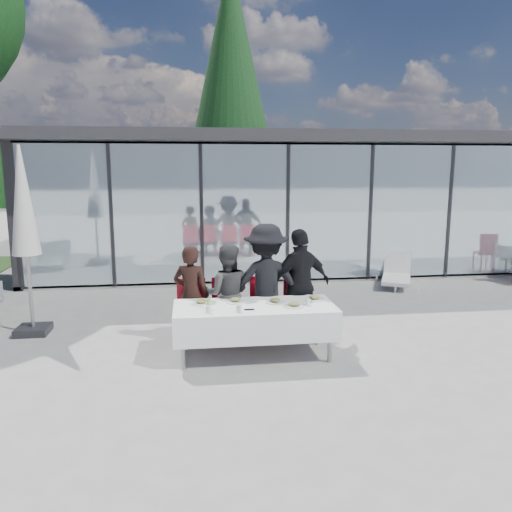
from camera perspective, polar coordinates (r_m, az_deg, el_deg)
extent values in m
plane|color=gray|center=(7.65, 1.67, -10.23)|extent=(90.00, 90.00, 0.00)
cube|color=gray|center=(15.62, 4.27, 0.50)|extent=(14.00, 8.00, 0.10)
cube|color=black|center=(19.27, 1.97, 6.99)|extent=(14.00, 0.20, 3.20)
cube|color=black|center=(15.57, -21.49, 5.54)|extent=(0.20, 8.00, 3.20)
cube|color=black|center=(18.15, 26.32, 5.75)|extent=(0.20, 8.00, 3.20)
cube|color=silver|center=(11.59, 8.36, 4.78)|extent=(13.60, 0.06, 3.10)
cube|color=#2D2D30|center=(15.02, 4.76, 12.63)|extent=(14.80, 8.80, 0.24)
cube|color=#262628|center=(11.74, -25.62, 3.96)|extent=(0.08, 0.10, 3.10)
cube|color=#262628|center=(11.29, -16.18, 4.35)|extent=(0.08, 0.10, 3.10)
cube|color=#262628|center=(11.16, -6.25, 4.63)|extent=(0.08, 0.10, 3.10)
cube|color=#262628|center=(11.37, 3.62, 4.77)|extent=(0.08, 0.10, 3.10)
cube|color=#262628|center=(11.89, 12.88, 4.77)|extent=(0.08, 0.10, 3.10)
cube|color=#262628|center=(12.70, 21.16, 4.67)|extent=(0.08, 0.10, 3.10)
cube|color=#B60C1D|center=(13.77, -4.67, 0.87)|extent=(0.45, 0.45, 0.90)
cube|color=#B60C1D|center=(14.41, 1.20, 1.32)|extent=(0.45, 0.45, 0.90)
cube|color=#B60C1D|center=(14.52, 11.30, 1.19)|extent=(0.45, 0.45, 0.90)
cube|color=#B60C1D|center=(15.90, 17.34, 1.69)|extent=(0.45, 0.45, 0.90)
cube|color=black|center=(35.41, -15.53, 9.05)|extent=(6.50, 2.00, 4.40)
cube|color=black|center=(35.22, -2.36, 9.40)|extent=(6.50, 2.00, 4.40)
cube|color=black|center=(36.81, 10.31, 9.28)|extent=(6.50, 2.00, 4.40)
cube|color=black|center=(39.97, 21.43, 8.81)|extent=(6.50, 2.00, 4.40)
cube|color=white|center=(7.08, -0.17, -7.30)|extent=(2.26, 0.96, 0.42)
cylinder|color=gray|center=(6.76, -8.35, -9.93)|extent=(0.06, 0.06, 0.71)
cylinder|color=gray|center=(7.01, 8.44, -9.19)|extent=(0.06, 0.06, 0.71)
cylinder|color=gray|center=(7.42, -8.28, -8.08)|extent=(0.06, 0.06, 0.71)
cylinder|color=gray|center=(7.65, 7.00, -7.49)|extent=(0.06, 0.06, 0.71)
imported|color=black|center=(7.58, -7.41, -4.46)|extent=(0.71, 0.71, 1.53)
cube|color=#B60C1D|center=(7.69, -7.36, -6.67)|extent=(0.44, 0.44, 0.05)
cube|color=#B60C1D|center=(7.81, -7.41, -4.49)|extent=(0.44, 0.04, 0.55)
cylinder|color=#B60C1D|center=(7.59, -8.69, -8.79)|extent=(0.04, 0.04, 0.43)
cylinder|color=#B60C1D|center=(7.59, -5.94, -8.73)|extent=(0.04, 0.04, 0.43)
cylinder|color=#B60C1D|center=(7.93, -8.64, -7.95)|extent=(0.04, 0.04, 0.43)
cylinder|color=#B60C1D|center=(7.93, -6.01, -7.89)|extent=(0.04, 0.04, 0.43)
imported|color=#464646|center=(7.60, -3.35, -4.35)|extent=(0.83, 0.83, 1.53)
cube|color=#B60C1D|center=(7.71, -3.34, -6.56)|extent=(0.44, 0.44, 0.05)
cube|color=#B60C1D|center=(7.83, -3.47, -4.39)|extent=(0.44, 0.04, 0.55)
cylinder|color=#B60C1D|center=(7.60, -4.59, -8.69)|extent=(0.04, 0.04, 0.43)
cylinder|color=#B60C1D|center=(7.62, -1.86, -8.60)|extent=(0.04, 0.04, 0.43)
cylinder|color=#B60C1D|center=(7.94, -4.73, -7.85)|extent=(0.04, 0.04, 0.43)
cylinder|color=#B60C1D|center=(7.96, -2.11, -7.77)|extent=(0.04, 0.04, 0.43)
imported|color=black|center=(7.63, 1.15, -3.13)|extent=(1.22, 1.22, 1.83)
cube|color=#B60C1D|center=(7.77, 1.11, -6.41)|extent=(0.44, 0.44, 0.05)
cube|color=#B60C1D|center=(7.89, 0.90, -4.26)|extent=(0.44, 0.04, 0.55)
cylinder|color=#B60C1D|center=(7.65, -0.05, -8.53)|extent=(0.04, 0.04, 0.43)
cylinder|color=#B60C1D|center=(7.70, 2.64, -8.41)|extent=(0.04, 0.04, 0.43)
cylinder|color=#B60C1D|center=(7.99, -0.38, -7.71)|extent=(0.04, 0.04, 0.43)
cylinder|color=#B60C1D|center=(8.04, 2.19, -7.60)|extent=(0.04, 0.04, 0.43)
imported|color=black|center=(7.73, 5.08, -3.30)|extent=(1.29, 1.29, 1.74)
cube|color=#B60C1D|center=(7.86, 4.99, -6.24)|extent=(0.44, 0.44, 0.05)
cube|color=#B60C1D|center=(7.99, 4.71, -4.12)|extent=(0.44, 0.04, 0.55)
cylinder|color=#B60C1D|center=(7.73, 3.93, -8.34)|extent=(0.04, 0.04, 0.43)
cylinder|color=#B60C1D|center=(7.81, 6.55, -8.20)|extent=(0.04, 0.04, 0.43)
cylinder|color=#B60C1D|center=(8.07, 3.43, -7.54)|extent=(0.04, 0.04, 0.43)
cylinder|color=#B60C1D|center=(8.14, 5.94, -7.41)|extent=(0.04, 0.04, 0.43)
cylinder|color=white|center=(7.14, -6.27, -5.40)|extent=(0.28, 0.28, 0.01)
ellipsoid|color=#A98243|center=(7.13, -6.28, -5.14)|extent=(0.15, 0.15, 0.05)
cylinder|color=white|center=(7.18, -2.37, -5.25)|extent=(0.28, 0.28, 0.01)
ellipsoid|color=#496726|center=(7.17, -2.37, -4.99)|extent=(0.15, 0.15, 0.05)
cylinder|color=white|center=(7.15, 2.22, -5.31)|extent=(0.28, 0.28, 0.01)
ellipsoid|color=#A98243|center=(7.15, 2.22, -5.05)|extent=(0.15, 0.15, 0.05)
cylinder|color=white|center=(7.35, 6.72, -4.94)|extent=(0.28, 0.28, 0.01)
ellipsoid|color=#496726|center=(7.35, 6.72, -4.69)|extent=(0.15, 0.15, 0.05)
cylinder|color=white|center=(6.97, 4.37, -5.74)|extent=(0.28, 0.28, 0.01)
ellipsoid|color=#496726|center=(6.97, 4.37, -5.48)|extent=(0.15, 0.15, 0.05)
cylinder|color=#90C351|center=(6.85, -5.42, -5.51)|extent=(0.06, 0.06, 0.14)
cylinder|color=silver|center=(6.68, -1.95, -6.06)|extent=(0.07, 0.07, 0.10)
cylinder|color=silver|center=(7.03, 5.93, -5.27)|extent=(0.07, 0.07, 0.10)
cylinder|color=silver|center=(6.67, -5.45, -6.11)|extent=(0.07, 0.07, 0.10)
cube|color=black|center=(6.80, -0.79, -6.14)|extent=(0.14, 0.03, 0.01)
cube|color=#B60C1D|center=(12.65, 15.37, -0.29)|extent=(0.62, 0.62, 0.05)
cube|color=#B60C1D|center=(12.52, 16.23, 0.73)|extent=(0.36, 0.31, 0.55)
cylinder|color=#B60C1D|center=(12.47, 14.88, -1.52)|extent=(0.04, 0.04, 0.43)
cylinder|color=#B60C1D|center=(12.61, 16.39, -1.46)|extent=(0.04, 0.04, 0.43)
cylinder|color=#B60C1D|center=(12.79, 14.27, -1.20)|extent=(0.04, 0.04, 0.43)
cylinder|color=#B60C1D|center=(12.93, 15.75, -1.15)|extent=(0.04, 0.04, 0.43)
cube|color=black|center=(8.93, -24.09, -7.72)|extent=(0.50, 0.50, 0.12)
cylinder|color=gray|center=(8.64, -24.71, 0.47)|extent=(0.06, 0.06, 2.70)
cone|color=beige|center=(8.55, -25.10, 5.77)|extent=(0.44, 0.44, 1.70)
cube|color=white|center=(11.70, 15.75, -2.49)|extent=(1.08, 1.43, 0.08)
cube|color=white|center=(12.18, 15.87, -0.70)|extent=(0.66, 0.49, 0.54)
cylinder|color=white|center=(11.13, 15.64, -3.70)|extent=(0.04, 0.04, 0.14)
cylinder|color=white|center=(11.34, 17.97, -3.58)|extent=(0.04, 0.04, 0.14)
cylinder|color=white|center=(12.12, 13.62, -2.49)|extent=(0.04, 0.04, 0.14)
cylinder|color=white|center=(12.31, 15.80, -2.40)|extent=(0.04, 0.04, 0.14)
cylinder|color=#382316|center=(20.21, -2.77, 5.43)|extent=(0.44, 0.44, 2.00)
cone|color=black|center=(20.42, -2.90, 19.55)|extent=(4.00, 4.00, 9.00)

